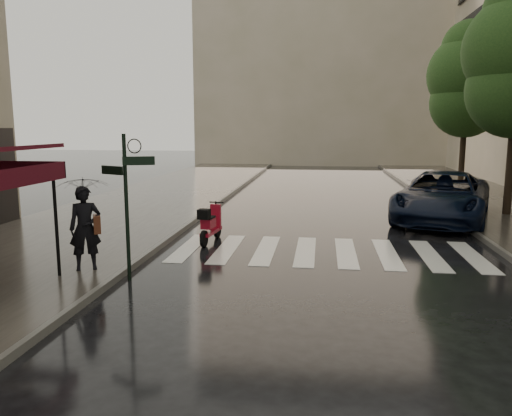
# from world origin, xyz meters

# --- Properties ---
(ground) EXTENTS (120.00, 120.00, 0.00)m
(ground) POSITION_xyz_m (0.00, 0.00, 0.00)
(ground) COLOR black
(ground) RESTS_ON ground
(sidewalk_near) EXTENTS (6.00, 60.00, 0.12)m
(sidewalk_near) POSITION_xyz_m (-4.50, 12.00, 0.06)
(sidewalk_near) COLOR #38332D
(sidewalk_near) RESTS_ON ground
(curb_near) EXTENTS (0.12, 60.00, 0.16)m
(curb_near) POSITION_xyz_m (-1.45, 12.00, 0.07)
(curb_near) COLOR #595651
(curb_near) RESTS_ON ground
(curb_far) EXTENTS (0.12, 60.00, 0.16)m
(curb_far) POSITION_xyz_m (7.45, 12.00, 0.07)
(curb_far) COLOR #595651
(curb_far) RESTS_ON ground
(crosswalk) EXTENTS (7.85, 3.20, 0.01)m
(crosswalk) POSITION_xyz_m (2.98, 6.00, 0.01)
(crosswalk) COLOR silver
(crosswalk) RESTS_ON ground
(signpost) EXTENTS (1.17, 0.29, 3.10)m
(signpost) POSITION_xyz_m (-1.19, 3.00, 1.83)
(signpost) COLOR black
(signpost) RESTS_ON ground
(backdrop_building) EXTENTS (22.00, 6.00, 20.00)m
(backdrop_building) POSITION_xyz_m (3.00, 38.00, 10.00)
(backdrop_building) COLOR tan
(backdrop_building) RESTS_ON ground
(tree_far) EXTENTS (3.80, 3.80, 8.16)m
(tree_far) POSITION_xyz_m (9.70, 19.00, 5.46)
(tree_far) COLOR black
(tree_far) RESTS_ON sidewalk_far
(pedestrian_with_umbrella) EXTENTS (1.48, 1.49, 2.56)m
(pedestrian_with_umbrella) POSITION_xyz_m (-2.28, 3.29, 1.82)
(pedestrian_with_umbrella) COLOR black
(pedestrian_with_umbrella) RESTS_ON sidewalk_near
(scooter) EXTENTS (0.50, 1.64, 1.08)m
(scooter) POSITION_xyz_m (-0.26, 6.66, 0.50)
(scooter) COLOR black
(scooter) RESTS_ON ground
(parked_car) EXTENTS (4.64, 6.73, 1.71)m
(parked_car) POSITION_xyz_m (7.00, 10.94, 0.85)
(parked_car) COLOR black
(parked_car) RESTS_ON ground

